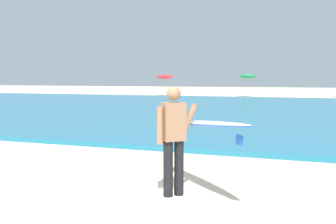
# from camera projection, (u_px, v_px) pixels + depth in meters

# --- Properties ---
(ground_plane) EXTENTS (160.00, 160.00, 0.00)m
(ground_plane) POSITION_uv_depth(u_px,v_px,m) (89.00, 203.00, 5.86)
(ground_plane) COLOR beige
(sea) EXTENTS (120.00, 28.00, 0.14)m
(sea) POSITION_uv_depth(u_px,v_px,m) (254.00, 109.00, 22.89)
(sea) COLOR teal
(sea) RESTS_ON ground
(surfer_with_board) EXTENTS (2.13, 2.24, 1.73)m
(surfer_with_board) POSITION_uv_depth(u_px,v_px,m) (187.00, 130.00, 6.22)
(surfer_with_board) COLOR black
(surfer_with_board) RESTS_ON ground
(beach_umbrella_0) EXTENTS (1.81, 1.82, 2.29)m
(beach_umbrella_0) POSITION_uv_depth(u_px,v_px,m) (165.00, 77.00, 42.67)
(beach_umbrella_0) COLOR beige
(beach_umbrella_0) RESTS_ON ground
(beach_umbrella_1) EXTENTS (1.75, 1.76, 2.34)m
(beach_umbrella_1) POSITION_uv_depth(u_px,v_px,m) (248.00, 76.00, 39.65)
(beach_umbrella_1) COLOR beige
(beach_umbrella_1) RESTS_ON ground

